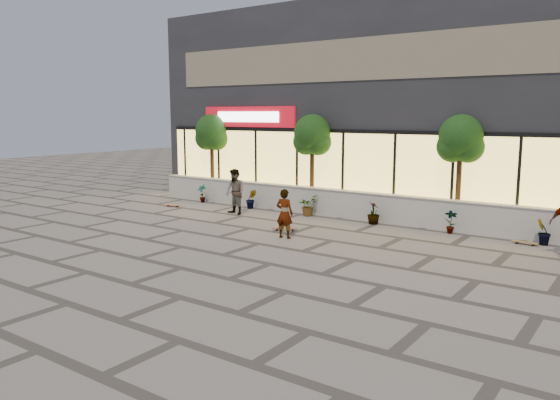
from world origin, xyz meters
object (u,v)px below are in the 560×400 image
Objects in this scene: tree_midwest at (312,137)px; skater_center at (285,214)px; skateboard_center at (285,228)px; tree_mideast at (461,142)px; skateboard_right_near at (525,242)px; skater_left at (235,192)px; skateboard_left at (173,205)px; tree_west at (212,134)px.

skater_center is at bearing -67.31° from tree_midwest.
tree_mideast is at bearing 12.54° from skateboard_center.
skater_center is 7.38m from skateboard_right_near.
tree_mideast is at bearing 30.06° from skater_left.
skateboard_left is at bearing -165.82° from tree_mideast.
tree_midwest is at bearing 180.00° from tree_mideast.
skateboard_center is (6.96, -4.06, -2.90)m from tree_west.
tree_west is 11.50m from tree_mideast.
tree_west is 4.52× the size of skateboard_center.
tree_mideast reaches higher than skateboard_center.
tree_mideast reaches higher than skater_center.
skater_center is 7.65m from skateboard_left.
skater_center is 2.09× the size of skateboard_right_near.
skateboard_right_near is at bearing -12.76° from skateboard_left.
skateboard_right_near reaches higher than skateboard_left.
tree_midwest is 3.88m from skater_left.
tree_west reaches higher than skater_center.
tree_mideast is 2.47× the size of skater_center.
tree_midwest reaches higher than skateboard_right_near.
skater_center is 4.59m from skater_left.
skateboard_center is at bearing -11.22° from skater_left.
skateboard_right_near is at bearing -6.09° from tree_west.
skater_center is at bearing -128.28° from tree_mideast.
tree_midwest reaches higher than skateboard_center.
tree_mideast is at bearing 0.00° from tree_midwest.
skateboard_right_near is (14.05, -1.50, -2.91)m from tree_west.
tree_west is 5.50m from tree_midwest.
skateboard_right_near is at bearing 17.75° from skater_left.
skateboard_right_near is at bearing -158.59° from skater_center.
tree_west is 2.18× the size of skater_left.
skater_left is 3.72m from skateboard_center.
skater_center reaches higher than skateboard_center.
skater_center is at bearing -18.77° from skater_left.
tree_west and tree_mideast have the same top height.
tree_west is 5.17× the size of skateboard_right_near.
skateboard_center is (1.46, -4.06, -2.90)m from tree_midwest.
skateboard_left is at bearing -151.53° from tree_midwest.
skater_left reaches higher than skater_center.
tree_midwest and tree_mideast have the same top height.
skateboard_center reaches higher than skateboard_right_near.
skater_center is 2.19× the size of skateboard_left.
skater_left reaches higher than skateboard_left.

